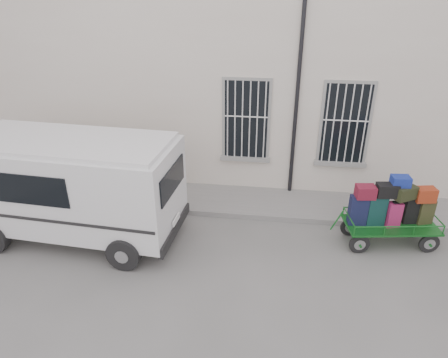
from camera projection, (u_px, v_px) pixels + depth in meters
The scene contains 5 objects.
ground at pixel (250, 250), 9.47m from camera, with size 80.00×80.00×0.00m, color #60605B.
building at pixel (265, 75), 13.03m from camera, with size 24.00×5.15×6.00m.
sidewalk at pixel (256, 202), 11.39m from camera, with size 24.00×1.70×0.15m, color slate.
luggage_cart at pixel (392, 211), 9.34m from camera, with size 2.54×1.27×1.78m.
van at pixel (73, 182), 9.43m from camera, with size 5.20×2.58×2.55m.
Camera 1 is at (0.41, -7.76, 5.70)m, focal length 32.00 mm.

